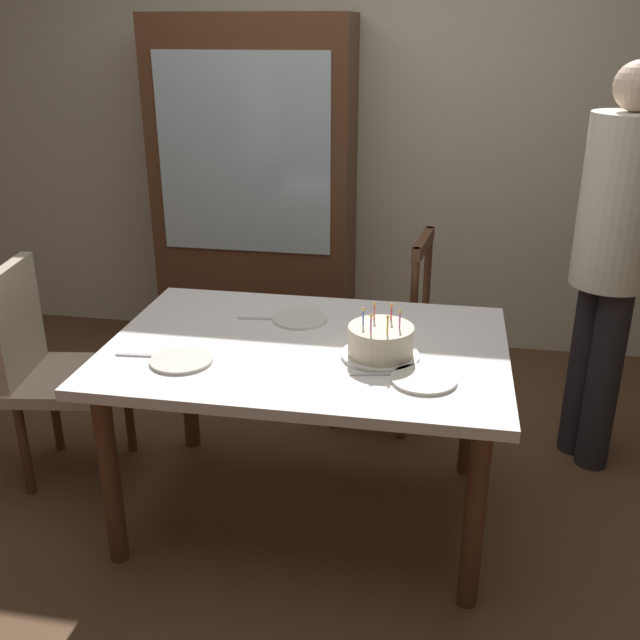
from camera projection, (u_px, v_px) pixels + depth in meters
name	position (u px, v px, depth m)	size (l,w,h in m)	color
ground	(308.00, 510.00, 2.96)	(6.40, 6.40, 0.00)	brown
back_wall	(368.00, 126.00, 4.15)	(6.40, 0.10, 2.60)	beige
dining_table	(307.00, 366.00, 2.71)	(1.47, 1.01, 0.74)	white
birthday_cake	(381.00, 342.00, 2.56)	(0.28, 0.28, 0.18)	silver
plate_near_celebrant	(181.00, 360.00, 2.54)	(0.22, 0.22, 0.01)	silver
plate_far_side	(300.00, 319.00, 2.89)	(0.22, 0.22, 0.01)	silver
plate_near_guest	(424.00, 379.00, 2.40)	(0.22, 0.22, 0.01)	silver
fork_near_celebrant	(141.00, 355.00, 2.58)	(0.18, 0.02, 0.01)	silver
fork_far_side	(260.00, 318.00, 2.90)	(0.18, 0.02, 0.01)	silver
fork_near_guest	(376.00, 374.00, 2.44)	(0.18, 0.02, 0.01)	silver
chair_spindle_back	(383.00, 333.00, 3.50)	(0.49, 0.49, 0.95)	beige
chair_upholstered	(48.00, 362.00, 3.03)	(0.50, 0.50, 0.95)	tan
person_guest	(613.00, 250.00, 2.96)	(0.32, 0.32, 1.72)	#262328
china_cabinet	(256.00, 193.00, 4.12)	(1.10, 0.45, 1.90)	#56331E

